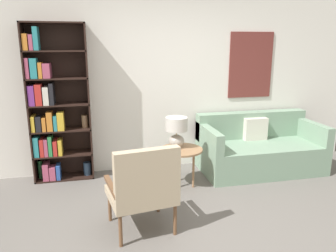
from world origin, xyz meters
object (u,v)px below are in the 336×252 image
(couch, at_px, (259,149))
(side_table, at_px, (181,152))
(table_lamp, at_px, (176,130))
(armchair, at_px, (144,186))
(bookshelf, at_px, (53,109))

(couch, relative_size, side_table, 3.16)
(couch, relative_size, table_lamp, 4.31)
(armchair, xyz_separation_m, couch, (1.96, 1.36, -0.21))
(bookshelf, height_order, couch, bookshelf)
(side_table, distance_m, table_lamp, 0.31)
(bookshelf, bearing_deg, side_table, -20.82)
(couch, xyz_separation_m, table_lamp, (-1.36, -0.26, 0.46))
(side_table, xyz_separation_m, table_lamp, (-0.05, 0.08, 0.30))
(bookshelf, distance_m, couch, 3.05)
(bookshelf, xyz_separation_m, table_lamp, (1.60, -0.55, -0.24))
(armchair, bearing_deg, bookshelf, 120.92)
(table_lamp, bearing_deg, bookshelf, 161.12)
(bookshelf, xyz_separation_m, couch, (2.95, -0.29, -0.70))
(bookshelf, bearing_deg, couch, -5.56)
(bookshelf, relative_size, side_table, 3.82)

